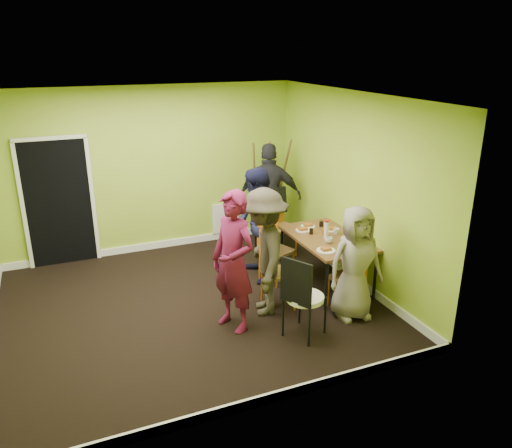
{
  "coord_description": "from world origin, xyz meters",
  "views": [
    {
      "loc": [
        -1.52,
        -5.97,
        3.4
      ],
      "look_at": [
        0.98,
        0.0,
        1.06
      ],
      "focal_mm": 35.0,
      "sensor_mm": 36.0,
      "label": 1
    }
  ],
  "objects_px": {
    "dining_table": "(327,241)",
    "person_left_near": "(264,252)",
    "chair_left_far": "(273,246)",
    "person_back_end": "(270,197)",
    "person_front_end": "(355,263)",
    "person_left_far": "(257,226)",
    "chair_back_end": "(275,208)",
    "orange_bottle": "(323,232)",
    "chair_front_end": "(352,274)",
    "person_standing": "(233,262)",
    "chair_bentwood": "(302,294)",
    "blue_bottle": "(353,237)",
    "easel": "(269,193)",
    "chair_left_near": "(272,267)",
    "thermos": "(326,230)"
  },
  "relations": [
    {
      "from": "dining_table",
      "to": "person_left_near",
      "type": "relative_size",
      "value": 0.88
    },
    {
      "from": "chair_left_far",
      "to": "person_back_end",
      "type": "bearing_deg",
      "value": 136.06
    },
    {
      "from": "dining_table",
      "to": "person_front_end",
      "type": "relative_size",
      "value": 0.99
    },
    {
      "from": "person_front_end",
      "to": "person_left_far",
      "type": "bearing_deg",
      "value": 119.86
    },
    {
      "from": "chair_back_end",
      "to": "orange_bottle",
      "type": "distance_m",
      "value": 1.33
    },
    {
      "from": "chair_front_end",
      "to": "person_back_end",
      "type": "distance_m",
      "value": 2.47
    },
    {
      "from": "person_back_end",
      "to": "person_front_end",
      "type": "height_order",
      "value": "person_back_end"
    },
    {
      "from": "chair_back_end",
      "to": "person_standing",
      "type": "distance_m",
      "value": 2.54
    },
    {
      "from": "chair_bentwood",
      "to": "blue_bottle",
      "type": "bearing_deg",
      "value": 93.58
    },
    {
      "from": "chair_back_end",
      "to": "person_left_near",
      "type": "relative_size",
      "value": 0.65
    },
    {
      "from": "dining_table",
      "to": "easel",
      "type": "distance_m",
      "value": 1.92
    },
    {
      "from": "orange_bottle",
      "to": "person_left_near",
      "type": "bearing_deg",
      "value": -156.76
    },
    {
      "from": "dining_table",
      "to": "chair_front_end",
      "type": "relative_size",
      "value": 1.6
    },
    {
      "from": "orange_bottle",
      "to": "person_back_end",
      "type": "height_order",
      "value": "person_back_end"
    },
    {
      "from": "chair_front_end",
      "to": "easel",
      "type": "distance_m",
      "value": 2.73
    },
    {
      "from": "person_front_end",
      "to": "chair_left_near",
      "type": "bearing_deg",
      "value": 147.62
    },
    {
      "from": "chair_left_far",
      "to": "chair_bentwood",
      "type": "height_order",
      "value": "chair_bentwood"
    },
    {
      "from": "chair_back_end",
      "to": "orange_bottle",
      "type": "bearing_deg",
      "value": 86.92
    },
    {
      "from": "person_left_far",
      "to": "chair_left_near",
      "type": "bearing_deg",
      "value": -3.9
    },
    {
      "from": "chair_back_end",
      "to": "blue_bottle",
      "type": "height_order",
      "value": "chair_back_end"
    },
    {
      "from": "person_back_end",
      "to": "orange_bottle",
      "type": "bearing_deg",
      "value": 118.04
    },
    {
      "from": "dining_table",
      "to": "chair_left_far",
      "type": "distance_m",
      "value": 0.8
    },
    {
      "from": "chair_left_near",
      "to": "chair_front_end",
      "type": "bearing_deg",
      "value": 74.01
    },
    {
      "from": "chair_left_near",
      "to": "chair_left_far",
      "type": "bearing_deg",
      "value": 165.65
    },
    {
      "from": "chair_left_far",
      "to": "chair_bentwood",
      "type": "relative_size",
      "value": 0.96
    },
    {
      "from": "easel",
      "to": "person_left_near",
      "type": "relative_size",
      "value": 1.09
    },
    {
      "from": "person_front_end",
      "to": "person_back_end",
      "type": "bearing_deg",
      "value": 94.96
    },
    {
      "from": "person_front_end",
      "to": "dining_table",
      "type": "bearing_deg",
      "value": 85.52
    },
    {
      "from": "person_left_far",
      "to": "easel",
      "type": "bearing_deg",
      "value": 154.29
    },
    {
      "from": "easel",
      "to": "orange_bottle",
      "type": "bearing_deg",
      "value": -87.69
    },
    {
      "from": "chair_left_near",
      "to": "person_left_far",
      "type": "relative_size",
      "value": 0.61
    },
    {
      "from": "chair_bentwood",
      "to": "orange_bottle",
      "type": "bearing_deg",
      "value": 111.6
    },
    {
      "from": "chair_back_end",
      "to": "person_front_end",
      "type": "distance_m",
      "value": 2.4
    },
    {
      "from": "chair_back_end",
      "to": "easel",
      "type": "height_order",
      "value": "easel"
    },
    {
      "from": "chair_left_far",
      "to": "person_back_end",
      "type": "xyz_separation_m",
      "value": [
        0.52,
        1.28,
        0.35
      ]
    },
    {
      "from": "person_back_end",
      "to": "chair_left_near",
      "type": "bearing_deg",
      "value": 87.89
    },
    {
      "from": "chair_bentwood",
      "to": "person_front_end",
      "type": "bearing_deg",
      "value": 72.72
    },
    {
      "from": "chair_back_end",
      "to": "person_standing",
      "type": "xyz_separation_m",
      "value": [
        -1.5,
        -2.05,
        0.11
      ]
    },
    {
      "from": "dining_table",
      "to": "person_left_near",
      "type": "distance_m",
      "value": 1.25
    },
    {
      "from": "blue_bottle",
      "to": "person_front_end",
      "type": "xyz_separation_m",
      "value": [
        -0.37,
        -0.62,
        -0.08
      ]
    },
    {
      "from": "dining_table",
      "to": "chair_left_near",
      "type": "xyz_separation_m",
      "value": [
        -1.02,
        -0.32,
        -0.1
      ]
    },
    {
      "from": "person_left_far",
      "to": "person_back_end",
      "type": "distance_m",
      "value": 1.29
    },
    {
      "from": "blue_bottle",
      "to": "orange_bottle",
      "type": "height_order",
      "value": "blue_bottle"
    },
    {
      "from": "chair_left_near",
      "to": "person_left_near",
      "type": "distance_m",
      "value": 0.31
    },
    {
      "from": "dining_table",
      "to": "easel",
      "type": "bearing_deg",
      "value": 92.05
    },
    {
      "from": "chair_bentwood",
      "to": "chair_front_end",
      "type": "bearing_deg",
      "value": 81.43
    },
    {
      "from": "dining_table",
      "to": "person_standing",
      "type": "distance_m",
      "value": 1.8
    },
    {
      "from": "chair_left_near",
      "to": "orange_bottle",
      "type": "distance_m",
      "value": 1.13
    },
    {
      "from": "chair_back_end",
      "to": "thermos",
      "type": "distance_m",
      "value": 1.46
    },
    {
      "from": "dining_table",
      "to": "blue_bottle",
      "type": "xyz_separation_m",
      "value": [
        0.22,
        -0.35,
        0.15
      ]
    }
  ]
}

